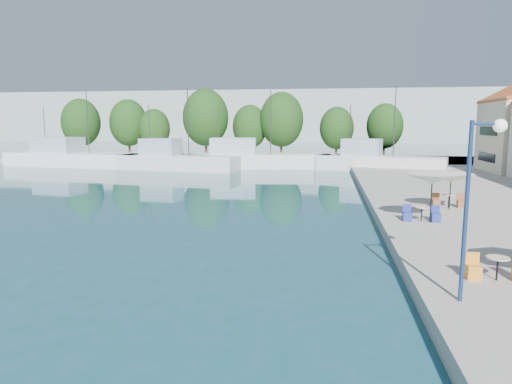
% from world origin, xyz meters
% --- Properties ---
extents(quay_far, '(90.00, 16.00, 0.60)m').
position_xyz_m(quay_far, '(-8.00, 67.00, 0.30)').
color(quay_far, '#9A968B').
rests_on(quay_far, ground).
extents(hill_west, '(180.00, 40.00, 16.00)m').
position_xyz_m(hill_west, '(-30.00, 160.00, 8.00)').
color(hill_west, '#98A69C').
rests_on(hill_west, ground).
extents(hill_east, '(140.00, 40.00, 12.00)m').
position_xyz_m(hill_east, '(40.00, 180.00, 6.00)').
color(hill_east, '#98A69C').
rests_on(hill_east, ground).
extents(trawler_01, '(20.04, 7.72, 10.20)m').
position_xyz_m(trawler_01, '(-29.94, 55.99, 1.07)').
color(trawler_01, white).
rests_on(trawler_01, ground).
extents(trawler_02, '(15.28, 6.01, 10.20)m').
position_xyz_m(trawler_02, '(-15.01, 53.06, 1.07)').
color(trawler_02, silver).
rests_on(trawler_02, ground).
extents(trawler_03, '(19.29, 7.21, 10.20)m').
position_xyz_m(trawler_03, '(-6.27, 57.40, 1.07)').
color(trawler_03, silver).
rests_on(trawler_03, ground).
extents(trawler_04, '(15.09, 7.72, 10.20)m').
position_xyz_m(trawler_04, '(9.00, 55.38, 1.07)').
color(trawler_04, silver).
rests_on(trawler_04, ground).
extents(tree_01, '(6.06, 6.06, 8.96)m').
position_xyz_m(tree_01, '(-35.80, 68.51, 5.77)').
color(tree_01, '#3F2B19').
rests_on(tree_01, quay_far).
extents(tree_02, '(6.00, 6.00, 8.88)m').
position_xyz_m(tree_02, '(-28.53, 70.24, 5.72)').
color(tree_02, '#3F2B19').
rests_on(tree_02, quay_far).
extents(tree_03, '(4.95, 4.95, 7.32)m').
position_xyz_m(tree_03, '(-24.00, 69.72, 4.82)').
color(tree_03, '#3F2B19').
rests_on(tree_03, quay_far).
extents(tree_04, '(6.91, 6.91, 10.23)m').
position_xyz_m(tree_04, '(-15.15, 68.11, 6.51)').
color(tree_04, '#3F2B19').
rests_on(tree_04, quay_far).
extents(tree_05, '(5.31, 5.31, 7.86)m').
position_xyz_m(tree_05, '(-8.62, 69.78, 5.14)').
color(tree_05, '#3F2B19').
rests_on(tree_05, quay_far).
extents(tree_06, '(6.54, 6.54, 9.68)m').
position_xyz_m(tree_06, '(-3.69, 69.02, 6.19)').
color(tree_06, '#3F2B19').
rests_on(tree_06, quay_far).
extents(tree_07, '(5.08, 5.08, 7.51)m').
position_xyz_m(tree_07, '(4.51, 70.00, 4.93)').
color(tree_07, '#3F2B19').
rests_on(tree_07, quay_far).
extents(tree_08, '(5.43, 5.43, 8.03)m').
position_xyz_m(tree_08, '(11.67, 71.64, 5.23)').
color(tree_08, '#3F2B19').
rests_on(tree_08, quay_far).
extents(umbrella_white, '(2.65, 2.65, 2.46)m').
position_xyz_m(umbrella_white, '(8.41, 23.71, 2.81)').
color(umbrella_white, black).
rests_on(umbrella_white, quay_right).
extents(umbrella_cream, '(2.63, 2.63, 2.11)m').
position_xyz_m(umbrella_cream, '(10.26, 27.48, 2.46)').
color(umbrella_cream, black).
rests_on(umbrella_cream, quay_right).
extents(cafe_table_01, '(1.82, 0.70, 0.76)m').
position_xyz_m(cafe_table_01, '(8.62, 15.05, 0.89)').
color(cafe_table_01, black).
rests_on(cafe_table_01, quay_right).
extents(cafe_table_02, '(1.82, 0.70, 0.76)m').
position_xyz_m(cafe_table_02, '(8.03, 23.91, 0.89)').
color(cafe_table_02, black).
rests_on(cafe_table_02, quay_right).
extents(cafe_table_03, '(1.82, 0.70, 0.76)m').
position_xyz_m(cafe_table_03, '(10.41, 28.29, 0.89)').
color(cafe_table_03, black).
rests_on(cafe_table_03, quay_right).
extents(street_lamp, '(1.01, 0.45, 5.03)m').
position_xyz_m(street_lamp, '(7.31, 13.17, 4.09)').
color(street_lamp, navy).
rests_on(street_lamp, quay_right).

